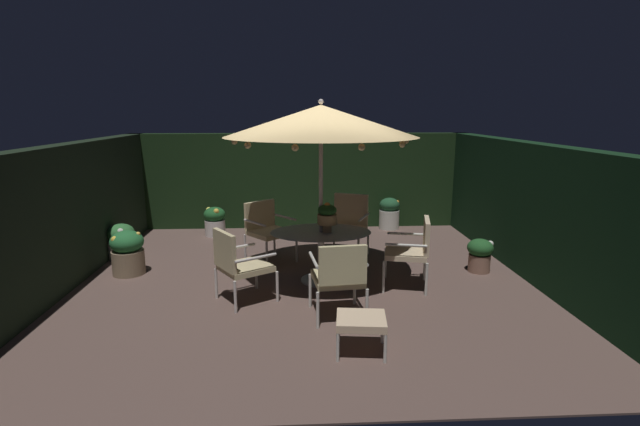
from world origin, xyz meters
TOP-DOWN VIEW (x-y plane):
  - ground_plane at (0.00, 0.00)m, footprint 6.92×6.61m
  - hedge_backdrop_rear at (0.00, 3.15)m, footprint 6.92×0.30m
  - hedge_backdrop_left at (-3.31, 0.00)m, footprint 0.30×6.61m
  - hedge_backdrop_right at (3.31, 0.00)m, footprint 0.30×6.61m
  - patio_dining_table at (0.23, -0.16)m, footprint 1.41×1.06m
  - patio_umbrella at (0.23, -0.16)m, footprint 2.61×2.61m
  - centerpiece_planter at (0.31, -0.22)m, footprint 0.27×0.27m
  - patio_chair_north at (-0.85, -0.86)m, footprint 0.83×0.82m
  - patio_chair_northeast at (0.37, -1.43)m, footprint 0.66×0.69m
  - patio_chair_east at (1.47, -0.45)m, footprint 0.71×0.74m
  - patio_chair_southeast at (0.74, 1.02)m, footprint 0.83×0.83m
  - patio_chair_south at (-0.59, 0.82)m, footprint 0.86×0.86m
  - ottoman_footrest at (0.51, -2.21)m, footprint 0.53×0.48m
  - potted_plant_left_far at (-2.99, 1.09)m, footprint 0.45×0.45m
  - potted_plant_left_near at (1.80, 2.82)m, footprint 0.41×0.41m
  - potted_plant_back_right at (-1.69, 2.46)m, footprint 0.41×0.41m
  - potted_plant_back_center at (2.64, 0.11)m, footprint 0.40×0.38m
  - potted_plant_right_near at (-2.61, 0.29)m, footprint 0.48×0.48m

SIDE VIEW (x-z plane):
  - ground_plane at x=0.00m, z-range -0.02..0.00m
  - potted_plant_back_center at x=2.64m, z-range 0.02..0.53m
  - potted_plant_left_far at x=-2.99m, z-range 0.00..0.58m
  - potted_plant_back_right at x=-1.69m, z-range 0.02..0.58m
  - ottoman_footrest at x=0.51m, z-range 0.14..0.51m
  - potted_plant_left_near at x=1.80m, z-range 0.01..0.65m
  - potted_plant_right_near at x=-2.61m, z-range 0.01..0.67m
  - patio_chair_north at x=-0.85m, z-range 0.06..1.01m
  - patio_chair_northeast at x=0.37m, z-range 0.08..1.02m
  - patio_chair_east at x=1.47m, z-range 0.09..1.05m
  - patio_chair_south at x=-0.59m, z-range 0.09..1.05m
  - patio_dining_table at x=0.23m, z-range 0.20..0.94m
  - patio_chair_southeast at x=0.74m, z-range 0.07..1.09m
  - hedge_backdrop_rear at x=0.00m, z-range 0.00..1.93m
  - hedge_backdrop_left at x=-3.31m, z-range 0.00..1.93m
  - hedge_backdrop_right at x=3.31m, z-range 0.00..1.93m
  - centerpiece_planter at x=0.31m, z-range 0.77..1.18m
  - patio_umbrella at x=0.23m, z-range 0.98..3.51m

